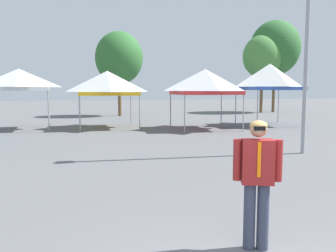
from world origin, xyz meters
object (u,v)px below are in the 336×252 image
person_foreground (257,175)px  canopy_tent_far_left (270,77)px  canopy_tent_center (205,82)px  canopy_tent_behind_left (107,83)px  tree_behind_tents_left (262,57)px  canopy_tent_behind_center (19,80)px  tree_behind_tents_right (119,58)px  tree_behind_tents_center (275,48)px

person_foreground → canopy_tent_far_left: bearing=59.7°
canopy_tent_center → canopy_tent_far_left: (4.49, 0.97, 0.34)m
canopy_tent_behind_left → canopy_tent_far_left: (9.67, -0.90, 0.40)m
canopy_tent_center → canopy_tent_far_left: size_ratio=0.91×
canopy_tent_center → canopy_tent_far_left: canopy_tent_far_left is taller
canopy_tent_center → tree_behind_tents_left: tree_behind_tents_left is taller
canopy_tent_behind_center → canopy_tent_far_left: bearing=-4.0°
canopy_tent_far_left → person_foreground: bearing=-120.3°
canopy_tent_behind_center → canopy_tent_behind_left: canopy_tent_behind_center is taller
canopy_tent_far_left → tree_behind_tents_right: 12.88m
person_foreground → tree_behind_tents_center: tree_behind_tents_center is taller
tree_behind_tents_center → tree_behind_tents_right: tree_behind_tents_center is taller
canopy_tent_behind_left → canopy_tent_center: (5.18, -1.87, 0.06)m
canopy_tent_behind_center → tree_behind_tents_right: tree_behind_tents_right is taller
canopy_tent_center → tree_behind_tents_right: tree_behind_tents_right is taller
canopy_tent_behind_left → tree_behind_tents_left: size_ratio=0.46×
tree_behind_tents_center → tree_behind_tents_right: (-14.98, -1.37, -1.38)m
tree_behind_tents_right → tree_behind_tents_left: bearing=3.3°
canopy_tent_behind_left → canopy_tent_far_left: size_ratio=0.89×
canopy_tent_far_left → person_foreground: size_ratio=2.10×
canopy_tent_behind_center → canopy_tent_behind_left: size_ratio=0.99×
tree_behind_tents_center → tree_behind_tents_left: size_ratio=1.21×
canopy_tent_far_left → person_foreground: 17.59m
canopy_tent_behind_center → tree_behind_tents_left: (19.66, 9.68, 2.52)m
tree_behind_tents_left → canopy_tent_behind_center: bearing=-153.8°
tree_behind_tents_right → canopy_tent_center: bearing=-71.9°
person_foreground → tree_behind_tents_right: 25.28m
person_foreground → tree_behind_tents_center: size_ratio=0.20×
canopy_tent_behind_left → tree_behind_tents_left: (14.98, 9.78, 2.67)m
tree_behind_tents_center → tree_behind_tents_left: tree_behind_tents_center is taller
canopy_tent_behind_left → person_foreground: canopy_tent_behind_left is taller
canopy_tent_far_left → tree_behind_tents_center: bearing=58.4°
canopy_tent_behind_center → canopy_tent_center: bearing=-11.3°
tree_behind_tents_right → tree_behind_tents_left: tree_behind_tents_left is taller
person_foreground → tree_behind_tents_right: (0.78, 24.99, 3.71)m
canopy_tent_behind_left → tree_behind_tents_left: tree_behind_tents_left is taller
canopy_tent_behind_left → tree_behind_tents_right: 9.41m
canopy_tent_far_left → tree_behind_tents_left: 12.14m
canopy_tent_center → tree_behind_tents_center: bearing=47.0°
tree_behind_tents_center → tree_behind_tents_left: bearing=-160.0°
canopy_tent_behind_center → canopy_tent_far_left: (14.34, -0.99, 0.24)m
canopy_tent_behind_center → person_foreground: bearing=-71.1°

